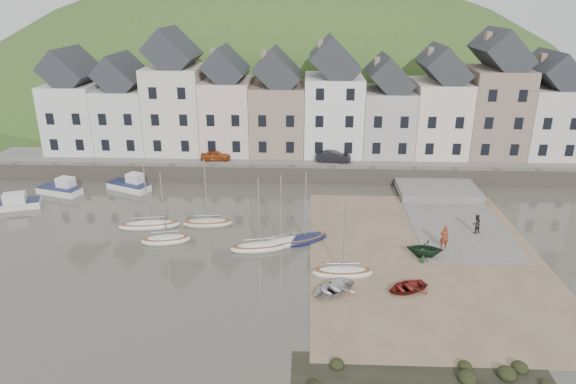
{
  "coord_description": "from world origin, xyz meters",
  "views": [
    {
      "loc": [
        1.78,
        -36.68,
        19.21
      ],
      "look_at": [
        0.0,
        6.0,
        3.0
      ],
      "focal_mm": 32.49,
      "sensor_mm": 36.0,
      "label": 1
    }
  ],
  "objects_px": {
    "person_red": "(444,237)",
    "person_dark": "(476,224)",
    "rowboat_red": "(406,287)",
    "rowboat_white": "(332,288)",
    "sailboat_0": "(149,225)",
    "car_left": "(216,156)",
    "rowboat_green": "(425,248)",
    "car_right": "(333,156)"
  },
  "relations": [
    {
      "from": "rowboat_red",
      "to": "car_right",
      "type": "bearing_deg",
      "value": 164.75
    },
    {
      "from": "rowboat_red",
      "to": "rowboat_white",
      "type": "bearing_deg",
      "value": -109.46
    },
    {
      "from": "sailboat_0",
      "to": "car_right",
      "type": "relative_size",
      "value": 1.6
    },
    {
      "from": "car_left",
      "to": "car_right",
      "type": "bearing_deg",
      "value": -93.95
    },
    {
      "from": "rowboat_red",
      "to": "car_left",
      "type": "xyz_separation_m",
      "value": [
        -17.41,
        24.67,
        1.8
      ]
    },
    {
      "from": "rowboat_white",
      "to": "rowboat_red",
      "type": "xyz_separation_m",
      "value": [
        5.14,
        0.47,
        -0.04
      ]
    },
    {
      "from": "person_red",
      "to": "person_dark",
      "type": "distance_m",
      "value": 4.55
    },
    {
      "from": "rowboat_white",
      "to": "rowboat_green",
      "type": "xyz_separation_m",
      "value": [
        7.41,
        5.62,
        0.38
      ]
    },
    {
      "from": "car_right",
      "to": "car_left",
      "type": "bearing_deg",
      "value": 96.01
    },
    {
      "from": "sailboat_0",
      "to": "person_dark",
      "type": "distance_m",
      "value": 28.28
    },
    {
      "from": "sailboat_0",
      "to": "car_right",
      "type": "xyz_separation_m",
      "value": [
        16.7,
        14.91,
        1.99
      ]
    },
    {
      "from": "rowboat_red",
      "to": "person_dark",
      "type": "distance_m",
      "value": 12.15
    },
    {
      "from": "rowboat_red",
      "to": "car_left",
      "type": "height_order",
      "value": "car_left"
    },
    {
      "from": "person_dark",
      "to": "car_right",
      "type": "relative_size",
      "value": 0.43
    },
    {
      "from": "rowboat_green",
      "to": "car_left",
      "type": "xyz_separation_m",
      "value": [
        -19.67,
        19.52,
        1.38
      ]
    },
    {
      "from": "rowboat_green",
      "to": "car_right",
      "type": "xyz_separation_m",
      "value": [
        -6.38,
        19.52,
        1.46
      ]
    },
    {
      "from": "person_red",
      "to": "car_left",
      "type": "xyz_separation_m",
      "value": [
        -21.45,
        18.1,
        1.09
      ]
    },
    {
      "from": "rowboat_white",
      "to": "car_left",
      "type": "relative_size",
      "value": 1.0
    },
    {
      "from": "sailboat_0",
      "to": "rowboat_green",
      "type": "distance_m",
      "value": 23.54
    },
    {
      "from": "sailboat_0",
      "to": "person_red",
      "type": "xyz_separation_m",
      "value": [
        24.85,
        -3.19,
        0.83
      ]
    },
    {
      "from": "sailboat_0",
      "to": "person_red",
      "type": "relative_size",
      "value": 3.28
    },
    {
      "from": "rowboat_white",
      "to": "car_right",
      "type": "height_order",
      "value": "car_right"
    },
    {
      "from": "rowboat_white",
      "to": "rowboat_green",
      "type": "height_order",
      "value": "rowboat_green"
    },
    {
      "from": "rowboat_white",
      "to": "car_right",
      "type": "distance_m",
      "value": 25.23
    },
    {
      "from": "person_red",
      "to": "car_right",
      "type": "bearing_deg",
      "value": -63.55
    },
    {
      "from": "rowboat_white",
      "to": "rowboat_red",
      "type": "relative_size",
      "value": 1.14
    },
    {
      "from": "rowboat_white",
      "to": "rowboat_green",
      "type": "distance_m",
      "value": 9.31
    },
    {
      "from": "rowboat_white",
      "to": "rowboat_red",
      "type": "bearing_deg",
      "value": 54.43
    },
    {
      "from": "rowboat_green",
      "to": "car_left",
      "type": "distance_m",
      "value": 27.75
    },
    {
      "from": "rowboat_green",
      "to": "car_right",
      "type": "distance_m",
      "value": 20.59
    },
    {
      "from": "person_red",
      "to": "rowboat_red",
      "type": "bearing_deg",
      "value": 60.56
    },
    {
      "from": "car_left",
      "to": "car_right",
      "type": "relative_size",
      "value": 0.85
    },
    {
      "from": "sailboat_0",
      "to": "rowboat_white",
      "type": "height_order",
      "value": "sailboat_0"
    },
    {
      "from": "rowboat_green",
      "to": "person_dark",
      "type": "bearing_deg",
      "value": 137.52
    },
    {
      "from": "rowboat_green",
      "to": "person_dark",
      "type": "distance_m",
      "value": 6.83
    },
    {
      "from": "rowboat_white",
      "to": "rowboat_red",
      "type": "height_order",
      "value": "rowboat_white"
    },
    {
      "from": "rowboat_white",
      "to": "person_red",
      "type": "relative_size",
      "value": 1.74
    },
    {
      "from": "car_left",
      "to": "sailboat_0",
      "type": "bearing_deg",
      "value": 163.2
    },
    {
      "from": "person_red",
      "to": "car_left",
      "type": "relative_size",
      "value": 0.58
    },
    {
      "from": "sailboat_0",
      "to": "car_left",
      "type": "bearing_deg",
      "value": 77.15
    },
    {
      "from": "person_dark",
      "to": "car_right",
      "type": "distance_m",
      "value": 19.07
    },
    {
      "from": "sailboat_0",
      "to": "car_right",
      "type": "height_order",
      "value": "sailboat_0"
    }
  ]
}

